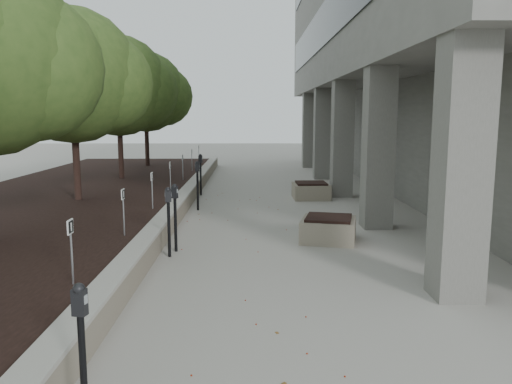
{
  "coord_description": "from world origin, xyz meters",
  "views": [
    {
      "loc": [
        0.22,
        -6.55,
        2.82
      ],
      "look_at": [
        0.34,
        4.86,
        1.08
      ],
      "focal_mm": 35.44,
      "sensor_mm": 36.0,
      "label": 1
    }
  ],
  "objects": [
    {
      "name": "ground",
      "position": [
        0.0,
        0.0,
        0.0
      ],
      "size": [
        90.0,
        90.0,
        0.0
      ],
      "primitive_type": "plane",
      "color": "#9E9991",
      "rests_on": "ground"
    },
    {
      "name": "retaining_wall",
      "position": [
        -1.82,
        9.0,
        0.25
      ],
      "size": [
        0.39,
        26.0,
        0.5
      ],
      "primitive_type": null,
      "color": "gray",
      "rests_on": "ground"
    },
    {
      "name": "planting_bed",
      "position": [
        -5.5,
        9.0,
        0.2
      ],
      "size": [
        7.0,
        26.0,
        0.4
      ],
      "primitive_type": "cube",
      "color": "black",
      "rests_on": "ground"
    },
    {
      "name": "crabapple_tree_3",
      "position": [
        -4.8,
        8.0,
        3.12
      ],
      "size": [
        4.6,
        4.0,
        5.44
      ],
      "primitive_type": null,
      "color": "#34501E",
      "rests_on": "planting_bed"
    },
    {
      "name": "crabapple_tree_4",
      "position": [
        -4.8,
        13.0,
        3.12
      ],
      "size": [
        4.6,
        4.0,
        5.44
      ],
      "primitive_type": null,
      "color": "#34501E",
      "rests_on": "planting_bed"
    },
    {
      "name": "crabapple_tree_5",
      "position": [
        -4.8,
        18.0,
        3.12
      ],
      "size": [
        4.6,
        4.0,
        5.44
      ],
      "primitive_type": null,
      "color": "#34501E",
      "rests_on": "planting_bed"
    },
    {
      "name": "parking_sign_2",
      "position": [
        -2.35,
        0.5,
        0.88
      ],
      "size": [
        0.04,
        0.22,
        0.96
      ],
      "primitive_type": null,
      "color": "black",
      "rests_on": "planting_bed"
    },
    {
      "name": "parking_sign_3",
      "position": [
        -2.35,
        3.5,
        0.88
      ],
      "size": [
        0.04,
        0.22,
        0.96
      ],
      "primitive_type": null,
      "color": "black",
      "rests_on": "planting_bed"
    },
    {
      "name": "parking_sign_4",
      "position": [
        -2.35,
        6.5,
        0.88
      ],
      "size": [
        0.04,
        0.22,
        0.96
      ],
      "primitive_type": null,
      "color": "black",
      "rests_on": "planting_bed"
    },
    {
      "name": "parking_sign_5",
      "position": [
        -2.35,
        9.5,
        0.88
      ],
      "size": [
        0.04,
        0.22,
        0.96
      ],
      "primitive_type": null,
      "color": "black",
      "rests_on": "planting_bed"
    },
    {
      "name": "parking_sign_6",
      "position": [
        -2.35,
        12.5,
        0.88
      ],
      "size": [
        0.04,
        0.22,
        0.96
      ],
      "primitive_type": null,
      "color": "black",
      "rests_on": "planting_bed"
    },
    {
      "name": "parking_sign_7",
      "position": [
        -2.35,
        15.5,
        0.88
      ],
      "size": [
        0.04,
        0.22,
        0.96
      ],
      "primitive_type": null,
      "color": "black",
      "rests_on": "planting_bed"
    },
    {
      "name": "parking_sign_8",
      "position": [
        -2.35,
        18.5,
        0.88
      ],
      "size": [
        0.04,
        0.22,
        0.96
      ],
      "primitive_type": null,
      "color": "black",
      "rests_on": "planting_bed"
    },
    {
      "name": "parking_meter_1",
      "position": [
        -1.26,
        -2.37,
        0.7
      ],
      "size": [
        0.15,
        0.12,
        1.4
      ],
      "primitive_type": null,
      "rotation": [
        0.0,
        0.0,
        -0.19
      ],
      "color": "black",
      "rests_on": "ground"
    },
    {
      "name": "parking_meter_2",
      "position": [
        -1.34,
        3.73,
        0.71
      ],
      "size": [
        0.17,
        0.14,
        1.43
      ],
      "primitive_type": null,
      "rotation": [
        0.0,
        0.0,
        -0.31
      ],
      "color": "black",
      "rests_on": "ground"
    },
    {
      "name": "parking_meter_3",
      "position": [
        -1.41,
        3.33,
        0.71
      ],
      "size": [
        0.16,
        0.13,
        1.42
      ],
      "primitive_type": null,
      "rotation": [
        0.0,
        0.0,
        0.25
      ],
      "color": "black",
      "rests_on": "ground"
    },
    {
      "name": "parking_meter_4",
      "position": [
        -1.36,
        8.37,
        0.74
      ],
      "size": [
        0.16,
        0.12,
        1.48
      ],
      "primitive_type": null,
      "rotation": [
        0.0,
        0.0,
        0.12
      ],
      "color": "black",
      "rests_on": "ground"
    },
    {
      "name": "parking_meter_5",
      "position": [
        -1.55,
        11.22,
        0.74
      ],
      "size": [
        0.17,
        0.14,
        1.47
      ],
      "primitive_type": null,
      "rotation": [
        0.0,
        0.0,
        -0.24
      ],
      "color": "black",
      "rests_on": "ground"
    },
    {
      "name": "planter_front",
      "position": [
        1.98,
        4.61,
        0.28
      ],
      "size": [
        1.44,
        1.44,
        0.56
      ],
      "primitive_type": null,
      "rotation": [
        0.0,
        0.0,
        -0.23
      ],
      "color": "gray",
      "rests_on": "ground"
    },
    {
      "name": "planter_back",
      "position": [
        2.28,
        10.48,
        0.28
      ],
      "size": [
        1.24,
        1.24,
        0.56
      ],
      "primitive_type": null,
      "rotation": [
        0.0,
        0.0,
        0.02
      ],
      "color": "gray",
      "rests_on": "ground"
    },
    {
      "name": "berry_scatter",
      "position": [
        -0.1,
        5.0,
        0.01
      ],
      "size": [
        3.3,
        14.1,
        0.02
      ],
      "primitive_type": null,
      "color": "#96250A",
      "rests_on": "ground"
    }
  ]
}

